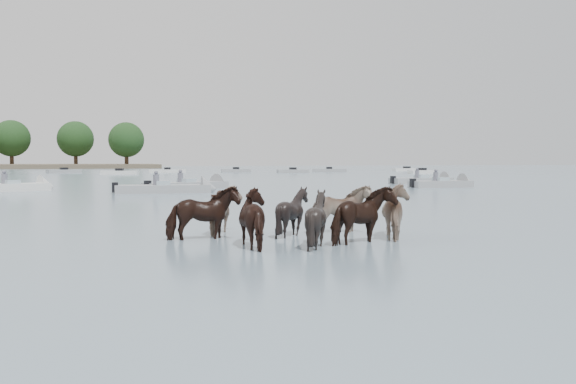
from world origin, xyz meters
name	(u,v)px	position (x,y,z in m)	size (l,w,h in m)	color
ground	(280,246)	(0.00, 0.00, 0.00)	(400.00, 400.00, 0.00)	slate
pony_herd	(302,216)	(0.84, 0.98, 0.57)	(6.32, 4.43, 1.49)	black
swimming_pony	(220,195)	(2.16, 18.68, 0.10)	(0.72, 0.44, 0.44)	black
motorboat_a	(24,187)	(-8.54, 28.41, 0.23)	(5.05, 3.43, 1.92)	silver
motorboat_b	(177,189)	(0.45, 23.28, 0.22)	(6.14, 1.90, 1.92)	gray
motorboat_c	(196,185)	(2.32, 27.91, 0.22)	(6.42, 4.44, 1.92)	gray
motorboat_d	(450,184)	(20.05, 24.94, 0.23)	(5.05, 1.65, 1.92)	gray
motorboat_e	(429,181)	(22.42, 31.72, 0.22)	(5.97, 1.79, 1.92)	gray
distant_flotilla	(132,172)	(0.29, 76.24, 0.26)	(104.82, 23.77, 0.93)	silver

